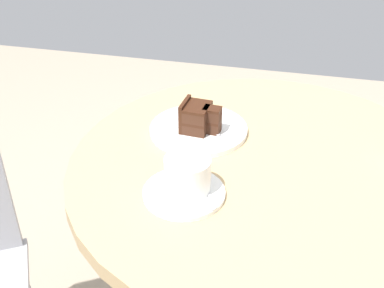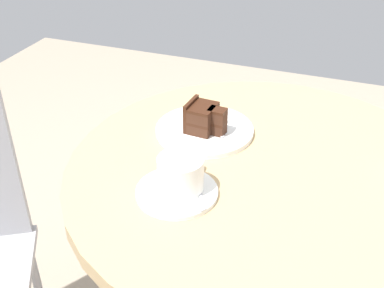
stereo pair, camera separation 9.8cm
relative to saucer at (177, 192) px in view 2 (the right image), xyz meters
The scene contains 8 objects.
cafe_table 0.24m from the saucer, 44.26° to the right, with size 0.82×0.82×0.76m.
saucer is the anchor object (origin of this frame).
coffee_cup 0.04m from the saucer, 30.81° to the right, with size 0.12×0.09×0.07m.
teaspoon 0.05m from the saucer, 96.60° to the right, with size 0.10×0.05×0.00m.
cake_plate 0.23m from the saucer, ahead, with size 0.22×0.22×0.01m.
cake_slice 0.23m from the saucer, ahead, with size 0.07×0.09×0.07m.
fork 0.22m from the saucer, ahead, with size 0.14×0.09×0.00m.
napkin 0.23m from the saucer, ahead, with size 0.20×0.19×0.00m.
Camera 2 is at (-0.80, -0.14, 1.33)m, focal length 45.00 mm.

